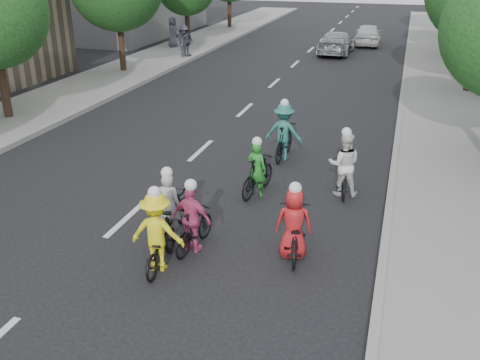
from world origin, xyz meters
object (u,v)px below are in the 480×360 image
at_px(follow_car_lead, 337,43).
at_px(cyclist_3, 171,213).
at_px(spectator_1, 187,42).
at_px(follow_car_trail, 368,34).
at_px(cyclist_6, 344,170).
at_px(cyclist_5, 158,238).
at_px(cyclist_4, 284,136).
at_px(cyclist_1, 193,224).
at_px(cyclist_2, 294,230).
at_px(spectator_0, 183,41).
at_px(spectator_2, 173,32).
at_px(cyclist_0, 257,173).

bearing_deg(follow_car_lead, cyclist_3, 90.73).
bearing_deg(spectator_1, follow_car_trail, -28.86).
bearing_deg(cyclist_6, cyclist_3, 36.98).
bearing_deg(cyclist_5, cyclist_3, -82.33).
bearing_deg(cyclist_5, cyclist_4, -104.33).
bearing_deg(cyclist_5, cyclist_6, -129.12).
distance_m(cyclist_1, spectator_1, 22.34).
xyz_separation_m(cyclist_2, cyclist_5, (-2.50, -1.29, 0.08)).
bearing_deg(spectator_1, cyclist_2, -130.87).
height_order(cyclist_3, spectator_0, spectator_0).
bearing_deg(follow_car_lead, cyclist_6, 99.82).
relative_size(cyclist_6, spectator_0, 1.01).
bearing_deg(spectator_1, cyclist_4, -126.61).
bearing_deg(cyclist_3, cyclist_4, -106.17).
relative_size(cyclist_3, cyclist_5, 1.06).
distance_m(cyclist_1, follow_car_trail, 28.93).
bearing_deg(cyclist_1, spectator_2, -57.16).
distance_m(cyclist_2, spectator_1, 22.86).
height_order(cyclist_0, follow_car_lead, cyclist_0).
bearing_deg(cyclist_2, spectator_0, -72.57).
height_order(cyclist_3, follow_car_lead, cyclist_3).
relative_size(cyclist_3, cyclist_6, 1.05).
xyz_separation_m(cyclist_4, spectator_0, (-9.35, 14.40, 0.33)).
xyz_separation_m(cyclist_4, cyclist_6, (2.08, -2.09, -0.07)).
bearing_deg(follow_car_trail, cyclist_6, 90.52).
distance_m(cyclist_3, cyclist_6, 4.85).
bearing_deg(cyclist_3, follow_car_trail, -96.63).
height_order(spectator_0, spectator_1, spectator_0).
distance_m(cyclist_0, spectator_2, 23.23).
height_order(cyclist_1, spectator_1, spectator_1).
height_order(cyclist_2, spectator_0, spectator_0).
height_order(cyclist_4, follow_car_trail, cyclist_4).
distance_m(cyclist_6, spectator_2, 23.78).
bearing_deg(spectator_0, cyclist_5, -147.57).
height_order(cyclist_3, cyclist_5, cyclist_5).
distance_m(cyclist_5, follow_car_trail, 29.82).
height_order(cyclist_2, spectator_1, spectator_1).
bearing_deg(follow_car_trail, follow_car_lead, 65.81).
xyz_separation_m(cyclist_6, follow_car_trail, (-1.45, 25.05, 0.04)).
bearing_deg(cyclist_1, cyclist_0, -91.58).
xyz_separation_m(cyclist_2, follow_car_lead, (-2.43, 24.45, 0.09)).
height_order(cyclist_1, follow_car_trail, cyclist_1).
bearing_deg(cyclist_0, cyclist_3, 77.15).
bearing_deg(spectator_1, spectator_0, 179.38).
xyz_separation_m(cyclist_2, cyclist_4, (-1.48, 5.52, 0.15)).
xyz_separation_m(cyclist_2, spectator_0, (-10.84, 19.93, 0.48)).
relative_size(cyclist_0, follow_car_trail, 0.43).
relative_size(cyclist_6, spectator_2, 0.98).
bearing_deg(cyclist_1, follow_car_trail, -84.32).
height_order(cyclist_3, spectator_1, spectator_1).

